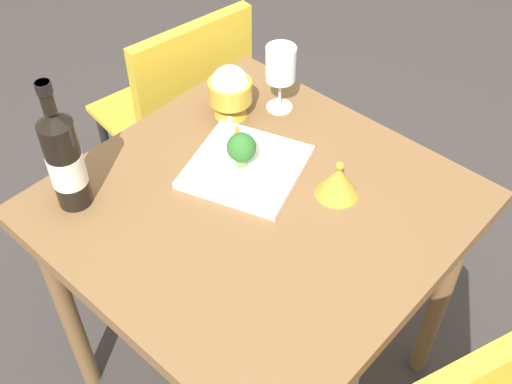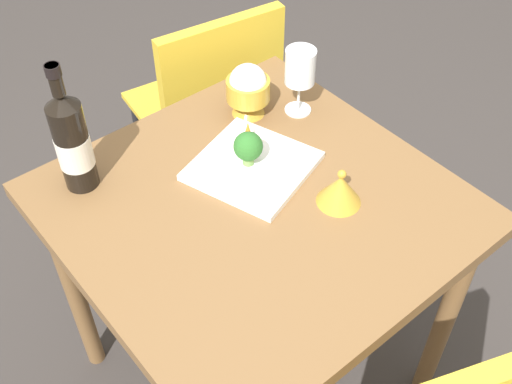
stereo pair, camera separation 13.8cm
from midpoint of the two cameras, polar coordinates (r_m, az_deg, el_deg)
ground_plane at (r=2.01m, az=2.04°, el=-15.93°), size 8.00×8.00×0.00m
dining_table at (r=1.47m, az=2.68°, el=-3.63°), size 0.82×0.82×0.75m
chair_by_wall at (r=2.03m, az=-1.96°, el=8.07°), size 0.45×0.45×0.85m
wine_bottle at (r=1.39m, az=-13.58°, el=4.34°), size 0.08×0.08×0.32m
wine_glass at (r=1.57m, az=6.56°, el=10.93°), size 0.08×0.08×0.18m
rice_bowl at (r=1.59m, az=1.79°, el=9.15°), size 0.11×0.11×0.14m
rice_bowl_lid at (r=1.39m, az=10.40°, el=0.11°), size 0.10×0.10×0.09m
serving_plate at (r=1.47m, az=2.35°, el=2.23°), size 0.32×0.32×0.02m
broccoli_floret at (r=1.43m, az=2.05°, el=3.95°), size 0.07×0.07×0.09m
carrot_garnish_left at (r=1.50m, az=1.90°, el=5.26°), size 0.03×0.03×0.06m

